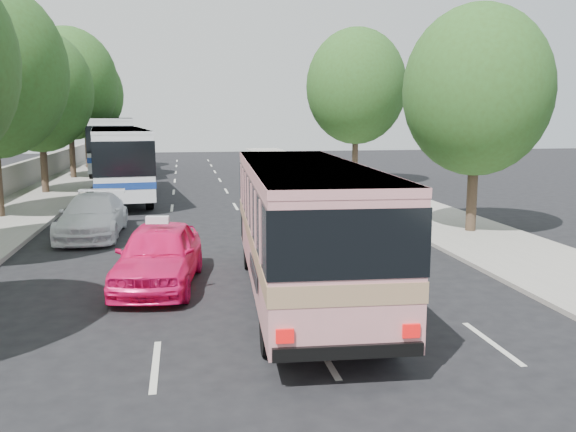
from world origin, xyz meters
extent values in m
plane|color=black|center=(0.00, 0.00, 0.00)|extent=(120.00, 120.00, 0.00)
cube|color=#9E998E|center=(-8.50, 20.00, 0.07)|extent=(4.00, 90.00, 0.15)
cube|color=#9E998E|center=(8.50, 20.00, 0.06)|extent=(4.00, 90.00, 0.12)
cube|color=#9E998E|center=(-10.30, 20.00, 0.90)|extent=(0.30, 90.00, 1.50)
cylinder|color=#38281E|center=(-8.60, 22.00, 1.75)|extent=(0.36, 0.36, 3.50)
ellipsoid|color=#2D4E1C|center=(-8.60, 22.00, 5.43)|extent=(5.52, 5.52, 6.35)
sphere|color=#2D4E1C|center=(-8.20, 21.70, 6.53)|extent=(3.59, 3.59, 3.59)
cylinder|color=#38281E|center=(-8.50, 30.00, 2.00)|extent=(0.36, 0.36, 3.99)
ellipsoid|color=#2D4E1C|center=(-8.50, 30.00, 6.20)|extent=(6.30, 6.30, 7.24)
sphere|color=#2D4E1C|center=(-8.10, 29.70, 7.46)|extent=(4.09, 4.09, 4.09)
cylinder|color=#38281E|center=(-8.70, 38.00, 1.86)|extent=(0.36, 0.36, 3.72)
ellipsoid|color=#2D4E1C|center=(-8.70, 38.00, 5.78)|extent=(5.88, 5.88, 6.76)
sphere|color=#2D4E1C|center=(-8.30, 37.70, 6.96)|extent=(3.82, 3.82, 3.82)
cylinder|color=#38281E|center=(8.70, 8.00, 1.61)|extent=(0.36, 0.36, 3.23)
ellipsoid|color=#2D4E1C|center=(8.70, 8.00, 5.01)|extent=(5.10, 5.10, 5.87)
sphere|color=#2D4E1C|center=(9.10, 7.70, 6.04)|extent=(3.32, 3.31, 3.31)
cylinder|color=#38281E|center=(9.00, 24.00, 1.90)|extent=(0.36, 0.36, 3.80)
ellipsoid|color=#2D4E1C|center=(9.00, 24.00, 5.90)|extent=(6.00, 6.00, 6.90)
sphere|color=#2D4E1C|center=(9.40, 23.70, 7.10)|extent=(3.90, 3.90, 3.90)
cube|color=#CF8589|center=(1.30, 1.40, 1.80)|extent=(2.94, 9.82, 2.60)
cube|color=#9E7A59|center=(1.30, 1.40, 1.50)|extent=(2.98, 9.84, 0.34)
cube|color=black|center=(1.30, 1.40, 2.28)|extent=(2.99, 9.85, 1.07)
cube|color=#CF8589|center=(1.30, 1.40, 3.03)|extent=(2.96, 9.84, 0.16)
cylinder|color=black|center=(0.39, 4.36, 0.50)|extent=(0.34, 1.02, 1.01)
cylinder|color=black|center=(2.52, 4.25, 0.50)|extent=(0.34, 1.02, 1.01)
cylinder|color=black|center=(0.06, -1.84, 0.50)|extent=(0.34, 1.02, 1.01)
cylinder|color=black|center=(2.19, -1.95, 0.50)|extent=(0.34, 1.02, 1.01)
imported|color=#FF166B|center=(-2.00, 3.00, 0.78)|extent=(2.41, 4.78, 1.56)
imported|color=white|center=(-4.50, 9.79, 0.72)|extent=(2.15, 5.02, 1.44)
cube|color=white|center=(-4.50, 19.71, 2.03)|extent=(4.01, 11.97, 2.99)
cube|color=black|center=(-4.50, 19.71, 2.40)|extent=(4.06, 12.01, 1.47)
cube|color=navy|center=(-4.50, 19.71, 1.27)|extent=(4.05, 12.00, 0.29)
cube|color=white|center=(-4.50, 19.71, 3.46)|extent=(4.03, 12.00, 0.14)
cylinder|color=black|center=(-6.07, 23.26, 0.54)|extent=(0.45, 1.11, 1.08)
cylinder|color=black|center=(-3.90, 23.54, 0.54)|extent=(0.45, 1.11, 1.08)
cylinder|color=black|center=(-5.05, 15.49, 0.54)|extent=(0.45, 1.11, 1.08)
cylinder|color=black|center=(-2.87, 15.78, 0.54)|extent=(0.45, 1.11, 1.08)
cube|color=white|center=(-6.30, 33.77, 2.30)|extent=(3.96, 13.51, 3.39)
cube|color=black|center=(-6.30, 33.77, 2.72)|extent=(4.01, 13.55, 1.66)
cube|color=navy|center=(-6.30, 33.77, 1.44)|extent=(4.00, 13.54, 0.33)
cube|color=white|center=(-6.30, 33.77, 3.92)|extent=(3.98, 13.54, 0.16)
cylinder|color=black|center=(-7.92, 37.86, 0.61)|extent=(0.46, 1.25, 1.22)
cylinder|color=black|center=(-5.40, 38.08, 0.61)|extent=(0.46, 1.25, 1.22)
cylinder|color=black|center=(-7.16, 29.01, 0.61)|extent=(0.46, 1.25, 1.22)
cylinder|color=black|center=(-4.64, 29.23, 0.61)|extent=(0.46, 1.25, 1.22)
cube|color=silver|center=(-2.00, 3.00, 1.65)|extent=(0.57, 0.25, 0.18)
camera|label=1|loc=(-1.35, -11.94, 4.16)|focal=38.00mm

